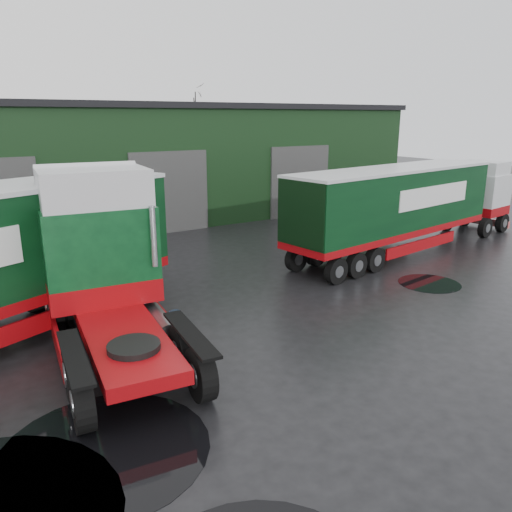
{
  "coord_description": "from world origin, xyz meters",
  "views": [
    {
      "loc": [
        -7.54,
        -8.98,
        5.61
      ],
      "look_at": [
        -0.07,
        2.79,
        1.7
      ],
      "focal_mm": 35.0,
      "sensor_mm": 36.0,
      "label": 1
    }
  ],
  "objects": [
    {
      "name": "hero_tractor",
      "position": [
        -4.5,
        1.89,
        2.22
      ],
      "size": [
        3.75,
        7.41,
        4.43
      ],
      "primitive_type": null,
      "rotation": [
        0.0,
        0.0,
        -0.1
      ],
      "color": "#0C411D",
      "rests_on": "ground"
    },
    {
      "name": "ground",
      "position": [
        0.0,
        0.0,
        0.0
      ],
      "size": [
        100.0,
        100.0,
        0.0
      ],
      "primitive_type": "plane",
      "color": "black"
    },
    {
      "name": "lorry_right",
      "position": [
        8.0,
        5.0,
        1.84
      ],
      "size": [
        14.19,
        4.29,
        3.68
      ],
      "primitive_type": null,
      "rotation": [
        0.0,
        0.0,
        -1.44
      ],
      "color": "silver",
      "rests_on": "ground"
    },
    {
      "name": "warehouse",
      "position": [
        2.0,
        20.0,
        3.16
      ],
      "size": [
        32.4,
        12.4,
        6.3
      ],
      "color": "black",
      "rests_on": "ground"
    },
    {
      "name": "puddle_1",
      "position": [
        6.38,
        1.68,
        0.0
      ],
      "size": [
        2.12,
        2.12,
        0.01
      ],
      "primitive_type": "cylinder",
      "color": "black",
      "rests_on": "ground"
    },
    {
      "name": "tree_back_b",
      "position": [
        10.0,
        30.0,
        3.75
      ],
      "size": [
        4.4,
        4.4,
        7.5
      ],
      "primitive_type": null,
      "color": "black",
      "rests_on": "ground"
    },
    {
      "name": "wash_bucket",
      "position": [
        -2.45,
        3.31,
        0.15
      ],
      "size": [
        0.36,
        0.36,
        0.31
      ],
      "primitive_type": "cylinder",
      "rotation": [
        0.0,
        0.0,
        -0.11
      ],
      "color": "#072DA7",
      "rests_on": "ground"
    },
    {
      "name": "puddle_4",
      "position": [
        -5.78,
        -1.28,
        0.0
      ],
      "size": [
        3.67,
        3.67,
        0.01
      ],
      "primitive_type": "cylinder",
      "color": "black",
      "rests_on": "ground"
    }
  ]
}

